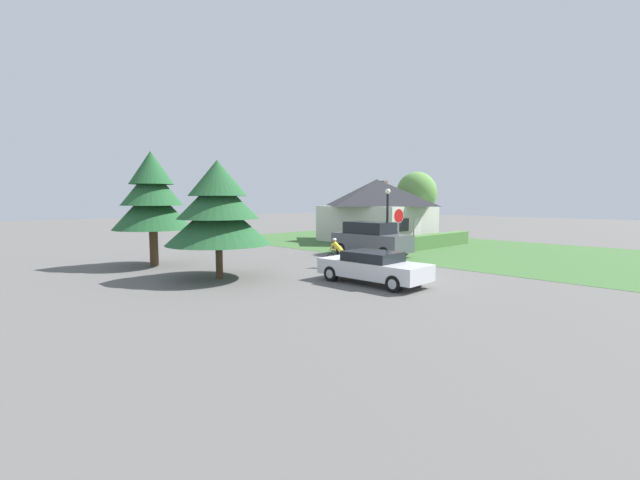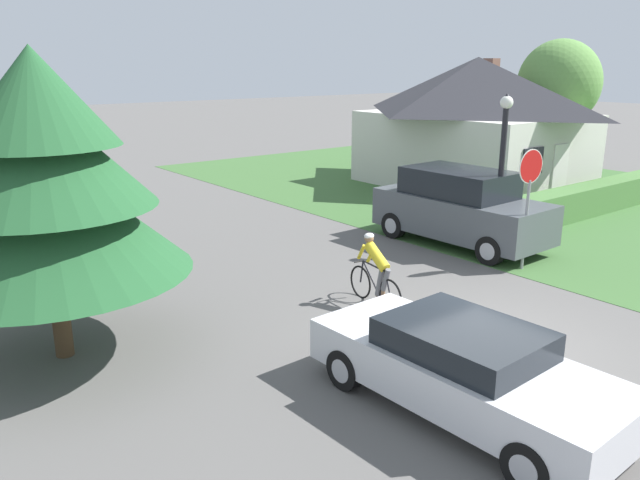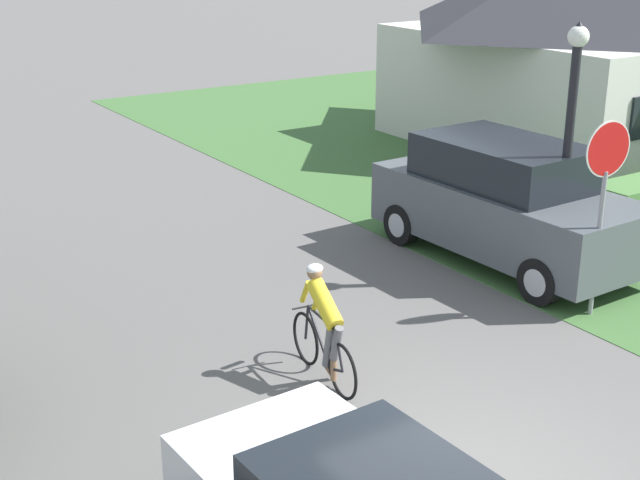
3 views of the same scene
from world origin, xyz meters
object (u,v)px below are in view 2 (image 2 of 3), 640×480
stop_sign (529,184)px  conifer_tall_near (44,180)px  sedan_left_lane (463,368)px  street_lamp (502,157)px  parked_suv_right (460,208)px  cottage_house (475,120)px  cyclist (376,271)px  deciduous_tree_right (559,83)px

stop_sign → conifer_tall_near: (-9.93, 2.05, 0.92)m
sedan_left_lane → street_lamp: 8.15m
parked_suv_right → stop_sign: size_ratio=1.67×
sedan_left_lane → cottage_house: bearing=-53.9°
parked_suv_right → street_lamp: size_ratio=1.18×
cyclist → parked_suv_right: bearing=-63.0°
sedan_left_lane → street_lamp: bearing=-58.8°
stop_sign → cottage_house: bearing=-130.1°
cyclist → conifer_tall_near: 6.27m
cottage_house → cyclist: 14.02m
street_lamp → conifer_tall_near: size_ratio=0.81×
cottage_house → street_lamp: 9.59m
conifer_tall_near → deciduous_tree_right: bearing=12.3°
street_lamp → deciduous_tree_right: bearing=26.3°
cyclist → conifer_tall_near: (-5.63, 1.55, 2.26)m
cottage_house → conifer_tall_near: 18.43m
cottage_house → parked_suv_right: (-7.12, -5.31, -1.57)m
cottage_house → deciduous_tree_right: deciduous_tree_right is taller
parked_suv_right → street_lamp: (0.04, -1.16, 1.48)m
cottage_house → street_lamp: bearing=-137.8°
cyclist → conifer_tall_near: conifer_tall_near is taller
cottage_house → cyclist: bearing=-149.2°
cottage_house → stop_sign: size_ratio=2.90×
cyclist → sedan_left_lane: bearing=160.0°
cottage_house → stop_sign: bearing=-135.1°
street_lamp → sedan_left_lane: bearing=-146.6°
cyclist → deciduous_tree_right: 17.71m
sedan_left_lane → cyclist: cyclist is taller
parked_suv_right → deciduous_tree_right: (11.43, 4.46, 2.90)m
parked_suv_right → stop_sign: 2.61m
stop_sign → deciduous_tree_right: deciduous_tree_right is taller
cyclist → deciduous_tree_right: deciduous_tree_right is taller
stop_sign → conifer_tall_near: bearing=-6.8°
stop_sign → deciduous_tree_right: size_ratio=0.50×
cyclist → street_lamp: 5.20m
parked_suv_right → stop_sign: bearing=166.1°
cyclist → street_lamp: street_lamp is taller
cottage_house → conifer_tall_near: conifer_tall_near is taller
cottage_house → cyclist: (-11.92, -7.15, -1.86)m
sedan_left_lane → deciduous_tree_right: (18.04, 9.99, 3.24)m
street_lamp → parked_suv_right: bearing=91.9°
cottage_house → deciduous_tree_right: 4.59m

